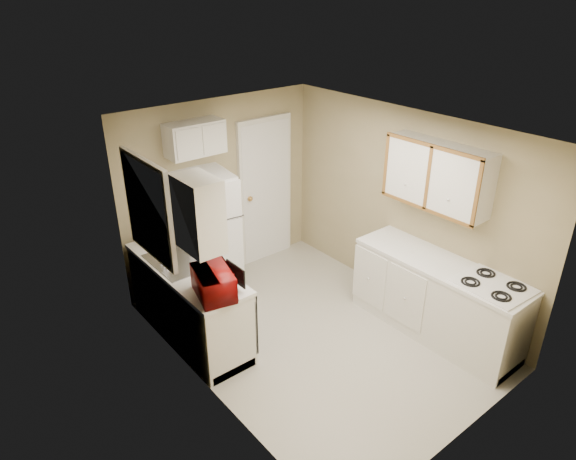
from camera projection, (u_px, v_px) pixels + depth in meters
floor at (315, 334)px, 5.91m from camera, size 3.80×3.80×0.00m
ceiling at (321, 130)px, 4.86m from camera, size 3.80×3.80×0.00m
wall_left at (202, 287)px, 4.59m from camera, size 3.80×3.80×0.00m
wall_right at (404, 208)px, 6.18m from camera, size 3.80×3.80×0.00m
wall_back at (221, 190)px, 6.71m from camera, size 2.80×2.80×0.00m
wall_front at (479, 328)px, 4.06m from camera, size 2.80×2.80×0.00m
left_counter at (189, 301)px, 5.72m from camera, size 0.60×1.80×0.90m
dishwasher at (241, 313)px, 5.45m from camera, size 0.03×0.58×0.72m
sink at (179, 264)px, 5.65m from camera, size 0.54×0.74×0.16m
microwave at (214, 282)px, 4.95m from camera, size 0.55×0.40×0.33m
soap_bottle at (153, 238)px, 5.92m from camera, size 0.09×0.10×0.20m
window_blinds at (149, 209)px, 5.17m from camera, size 0.10×0.98×1.08m
upper_cabinet_left at (199, 214)px, 4.57m from camera, size 0.30×0.45×0.70m
refrigerator at (206, 235)px, 6.42m from camera, size 0.74×0.72×1.61m
cabinet_over_fridge at (195, 138)px, 6.03m from camera, size 0.70×0.30×0.40m
interior_door at (266, 191)px, 7.16m from camera, size 0.86×0.06×2.08m
right_counter at (436, 298)px, 5.78m from camera, size 0.60×2.00×0.90m
stove at (485, 324)px, 5.38m from camera, size 0.61×0.74×0.86m
upper_cabinet_right at (438, 175)px, 5.48m from camera, size 0.30×1.20×0.70m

